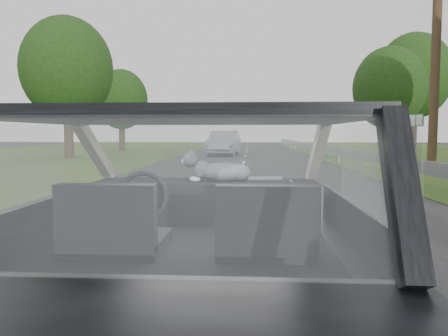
# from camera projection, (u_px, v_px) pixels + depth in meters

# --- Properties ---
(subject_car) EXTENTS (1.80, 4.00, 1.45)m
(subject_car) POSITION_uv_depth(u_px,v_px,m) (196.00, 238.00, 2.57)
(subject_car) COLOR black
(subject_car) RESTS_ON ground
(dashboard) EXTENTS (1.58, 0.45, 0.30)m
(dashboard) POSITION_uv_depth(u_px,v_px,m) (206.00, 201.00, 3.18)
(dashboard) COLOR black
(dashboard) RESTS_ON subject_car
(driver_seat) EXTENTS (0.50, 0.72, 0.42)m
(driver_seat) POSITION_uv_depth(u_px,v_px,m) (113.00, 221.00, 2.29)
(driver_seat) COLOR black
(driver_seat) RESTS_ON subject_car
(passenger_seat) EXTENTS (0.50, 0.72, 0.42)m
(passenger_seat) POSITION_uv_depth(u_px,v_px,m) (266.00, 223.00, 2.24)
(passenger_seat) COLOR black
(passenger_seat) RESTS_ON subject_car
(steering_wheel) EXTENTS (0.36, 0.36, 0.04)m
(steering_wheel) POSITION_uv_depth(u_px,v_px,m) (142.00, 197.00, 2.91)
(steering_wheel) COLOR black
(steering_wheel) RESTS_ON dashboard
(cat) EXTENTS (0.54, 0.25, 0.23)m
(cat) POSITION_uv_depth(u_px,v_px,m) (223.00, 171.00, 3.14)
(cat) COLOR gray
(cat) RESTS_ON dashboard
(guardrail) EXTENTS (0.05, 90.00, 0.32)m
(guardrail) POSITION_uv_depth(u_px,v_px,m) (392.00, 161.00, 12.27)
(guardrail) COLOR #929498
(guardrail) RESTS_ON ground
(other_car) EXTENTS (2.22, 4.83, 1.55)m
(other_car) POSITION_uv_depth(u_px,v_px,m) (224.00, 143.00, 27.53)
(other_car) COLOR silver
(other_car) RESTS_ON ground
(highway_sign) EXTENTS (0.38, 0.85, 2.19)m
(highway_sign) POSITION_uv_depth(u_px,v_px,m) (416.00, 140.00, 18.59)
(highway_sign) COLOR #1F6C37
(highway_sign) RESTS_ON ground
(utility_pole) EXTENTS (0.36, 0.36, 8.99)m
(utility_pole) POSITION_uv_depth(u_px,v_px,m) (436.00, 37.00, 14.18)
(utility_pole) COLOR #493621
(utility_pole) RESTS_ON ground
(tree_2) EXTENTS (4.65, 4.65, 6.11)m
(tree_2) POSITION_uv_depth(u_px,v_px,m) (389.00, 104.00, 24.79)
(tree_2) COLOR black
(tree_2) RESTS_ON ground
(tree_3) EXTENTS (7.70, 7.70, 9.73)m
(tree_3) POSITION_uv_depth(u_px,v_px,m) (413.00, 93.00, 37.59)
(tree_3) COLOR black
(tree_3) RESTS_ON ground
(tree_5) EXTENTS (5.69, 5.69, 7.65)m
(tree_5) POSITION_uv_depth(u_px,v_px,m) (67.00, 90.00, 24.40)
(tree_5) COLOR black
(tree_5) RESTS_ON ground
(tree_6) EXTENTS (5.30, 5.30, 6.39)m
(tree_6) POSITION_uv_depth(u_px,v_px,m) (122.00, 111.00, 35.42)
(tree_6) COLOR black
(tree_6) RESTS_ON ground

